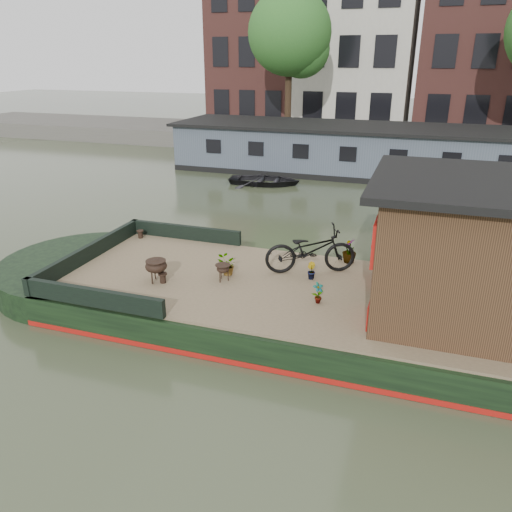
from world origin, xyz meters
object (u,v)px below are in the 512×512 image
(bicycle, at_px, (310,250))
(brazier_front, at_px, (156,271))
(dinghy, at_px, (265,177))
(potted_plant_a, at_px, (318,293))
(cabin, at_px, (487,250))
(brazier_rear, at_px, (223,273))

(bicycle, relative_size, brazier_front, 4.11)
(brazier_front, distance_m, dinghy, 11.31)
(brazier_front, bearing_deg, bicycle, 27.54)
(dinghy, bearing_deg, bicycle, -163.04)
(potted_plant_a, bearing_deg, cabin, 9.97)
(bicycle, relative_size, brazier_rear, 5.37)
(bicycle, distance_m, dinghy, 10.61)
(cabin, bearing_deg, brazier_rear, -178.55)
(brazier_rear, bearing_deg, bicycle, 32.69)
(cabin, relative_size, brazier_front, 8.59)
(potted_plant_a, relative_size, brazier_front, 0.88)
(potted_plant_a, bearing_deg, brazier_front, -178.17)
(cabin, distance_m, bicycle, 3.43)
(cabin, height_order, dinghy, cabin)
(brazier_rear, bearing_deg, potted_plant_a, -10.07)
(potted_plant_a, distance_m, brazier_front, 3.31)
(brazier_front, bearing_deg, dinghy, 96.47)
(bicycle, height_order, brazier_rear, bicycle)
(cabin, height_order, bicycle, cabin)
(bicycle, distance_m, brazier_front, 3.22)
(bicycle, xyz_separation_m, brazier_rear, (-1.58, -1.01, -0.32))
(brazier_front, bearing_deg, cabin, 5.56)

